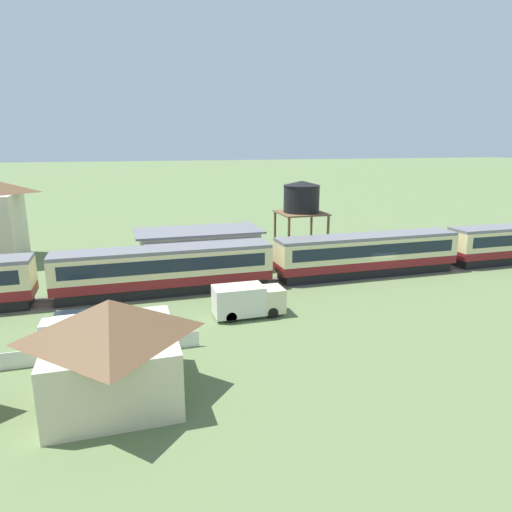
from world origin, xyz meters
TOP-DOWN VIEW (x-y plane):
  - ground_plane at (0.00, 0.00)m, footprint 600.00×600.00m
  - passenger_train at (-20.09, 0.74)m, footprint 96.20×3.20m
  - railway_track at (-20.07, 0.74)m, footprint 149.23×3.60m
  - station_building at (-16.08, 8.77)m, footprint 12.86×7.53m
  - water_tower at (-4.33, 9.63)m, footprint 5.07×5.07m
  - cottage_brown_roof_3 at (-24.54, -15.20)m, footprint 6.69×7.31m
  - parked_car_white at (-27.43, -5.53)m, footprint 4.21×1.91m
  - delivery_truck_cream at (-15.07, -6.46)m, footprint 5.29×2.12m

SIDE VIEW (x-z plane):
  - ground_plane at x=0.00m, z-range 0.00..0.00m
  - railway_track at x=-20.07m, z-range -0.01..0.03m
  - parked_car_white at x=-27.43m, z-range -0.03..1.17m
  - delivery_truck_cream at x=-15.07m, z-range 0.04..2.41m
  - station_building at x=-16.08m, z-range 0.03..3.88m
  - passenger_train at x=-20.09m, z-range 0.22..4.21m
  - cottage_brown_roof_3 at x=-24.54m, z-range 0.09..5.29m
  - water_tower at x=-4.33m, z-range 2.32..10.87m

